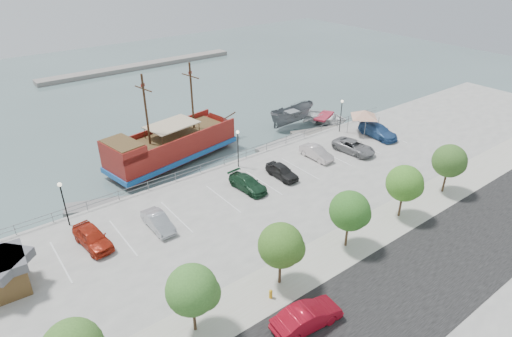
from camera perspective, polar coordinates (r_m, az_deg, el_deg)
ground at (r=42.92m, az=2.69°, el=-4.15°), size 160.00×160.00×0.00m
land_slab at (r=33.26m, az=27.87°, el=-18.69°), size 100.00×58.00×1.20m
street at (r=34.20m, az=20.64°, el=-13.94°), size 100.00×8.00×0.04m
sidewalk at (r=36.67m, az=12.88°, el=-9.38°), size 100.00×4.00×0.05m
seawall_railing at (r=47.60m, az=-3.27°, el=1.41°), size 50.00×0.06×1.00m
far_shore at (r=91.95m, az=-15.12°, el=13.08°), size 40.00×3.00×0.80m
pirate_ship at (r=51.01m, az=-9.91°, el=3.42°), size 18.45×8.01×11.46m
patrol_boat at (r=59.51m, az=4.79°, el=6.87°), size 7.28×3.05×2.77m
speedboat at (r=61.35m, az=9.04°, el=6.58°), size 7.12×8.09×1.39m
dock_west at (r=44.23m, az=-19.85°, el=-4.64°), size 7.08×4.46×0.39m
dock_mid at (r=54.01m, az=3.68°, el=3.26°), size 7.85×2.74×0.44m
dock_east at (r=57.98m, az=8.40°, el=4.81°), size 7.78×4.35×0.43m
shed at (r=35.29m, az=-30.83°, el=-11.98°), size 3.60×3.60×2.80m
canopy_tent at (r=55.63m, az=14.30°, el=7.54°), size 4.43×4.43×3.59m
street_sedan at (r=28.94m, az=6.81°, el=-19.05°), size 4.94×2.16×1.58m
fire_hydrant at (r=30.72m, az=1.97°, el=-16.34°), size 0.26×0.26×0.75m
lamp_post_left at (r=39.43m, az=-24.39°, el=-3.42°), size 0.36×0.36×4.28m
lamp_post_mid at (r=45.58m, az=-2.43°, el=3.53°), size 0.36×0.36×4.28m
lamp_post_right at (r=55.56m, az=11.31°, el=7.65°), size 0.36×0.36×4.28m
tree_b at (r=27.03m, az=-8.20°, el=-15.82°), size 3.30×3.20×5.00m
tree_c at (r=30.01m, az=3.61°, el=-10.29°), size 3.30×3.20×5.00m
tree_d at (r=34.20m, az=12.61°, el=-5.63°), size 3.30×3.20×5.00m
tree_e at (r=39.19m, az=19.39°, el=-1.98°), size 3.30×3.20×5.00m
tree_f at (r=44.72m, az=24.53°, el=0.84°), size 3.30×3.20×5.00m
parked_car_a at (r=37.29m, az=-20.97°, el=-8.57°), size 2.36×4.76×1.56m
parked_car_b at (r=37.76m, az=-12.93°, el=-6.92°), size 1.50×4.13×1.35m
parked_car_d at (r=42.31m, az=-1.11°, el=-2.00°), size 2.23×4.72×1.33m
parked_car_e at (r=44.52m, az=3.48°, el=-0.36°), size 1.67×4.10×1.39m
parked_car_f at (r=48.79m, az=8.05°, el=2.10°), size 1.55×4.29×1.41m
parked_car_g at (r=51.01m, az=12.89°, el=2.85°), size 2.88×5.33×1.42m
parked_car_h at (r=55.91m, az=15.95°, el=4.85°), size 2.65×5.65×1.59m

